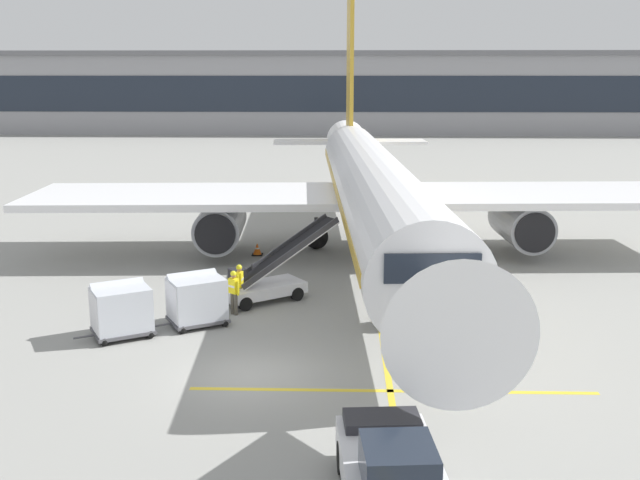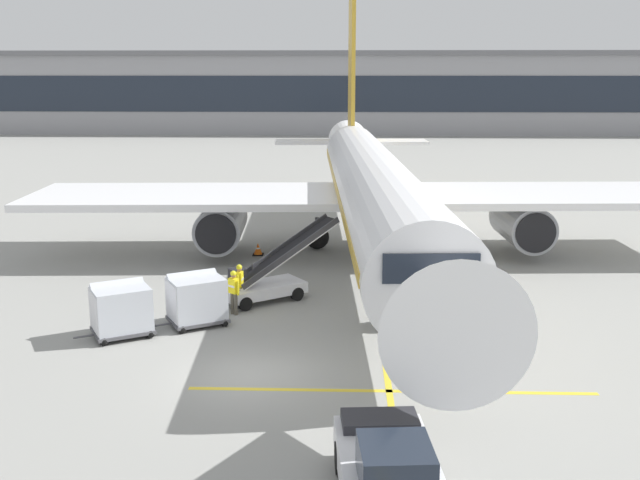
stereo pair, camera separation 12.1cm
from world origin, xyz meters
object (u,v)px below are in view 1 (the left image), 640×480
parked_airplane (371,187)px  ground_crew_by_loader (239,283)px  baggage_cart_lead (196,298)px  safety_cone_engine_keepout (257,249)px  ground_crew_by_carts (234,290)px  baggage_cart_second (121,309)px  pushback_tug (393,472)px  belt_loader (267,279)px

parked_airplane → ground_crew_by_loader: parked_airplane is taller
parked_airplane → baggage_cart_lead: 13.37m
parked_airplane → safety_cone_engine_keepout: bearing=-173.3°
baggage_cart_lead → ground_crew_by_carts: baggage_cart_lead is taller
parked_airplane → ground_crew_by_loader: (-5.51, -9.15, -2.46)m
baggage_cart_second → pushback_tug: 13.53m
pushback_tug → ground_crew_by_carts: size_ratio=2.61×
parked_airplane → ground_crew_by_loader: bearing=-121.0°
belt_loader → ground_crew_by_carts: 2.20m
baggage_cart_second → ground_crew_by_carts: size_ratio=1.58×
baggage_cart_lead → ground_crew_by_carts: bearing=43.5°
baggage_cart_second → ground_crew_by_loader: (3.73, 3.36, -0.00)m
parked_airplane → baggage_cart_lead: size_ratio=16.03×
safety_cone_engine_keepout → baggage_cart_second: bearing=-106.3°
pushback_tug → safety_cone_engine_keepout: size_ratio=7.33×
baggage_cart_lead → safety_cone_engine_keepout: size_ratio=4.45×
baggage_cart_lead → ground_crew_by_carts: 1.68m
ground_crew_by_loader → parked_airplane: bearing=59.0°
pushback_tug → ground_crew_by_loader: pushback_tug is taller
baggage_cart_lead → baggage_cart_second: size_ratio=1.00×
safety_cone_engine_keepout → ground_crew_by_carts: bearing=-89.0°
pushback_tug → ground_crew_by_loader: (-5.12, 13.60, 0.17)m
ground_crew_by_carts → baggage_cart_second: bearing=-146.2°
baggage_cart_lead → ground_crew_by_carts: (1.22, 1.16, -0.00)m
parked_airplane → ground_crew_by_carts: parked_airplane is taller
baggage_cart_lead → pushback_tug: bearing=-60.8°
ground_crew_by_loader → ground_crew_by_carts: bearing=-95.9°
belt_loader → baggage_cart_lead: belt_loader is taller
ground_crew_by_carts → ground_crew_by_loader: bearing=84.1°
baggage_cart_second → ground_crew_by_loader: 5.02m
pushback_tug → ground_crew_by_loader: 14.53m
pushback_tug → baggage_cart_lead: bearing=119.2°
ground_crew_by_carts → safety_cone_engine_keepout: bearing=91.0°
baggage_cart_second → ground_crew_by_carts: baggage_cart_second is taller
pushback_tug → safety_cone_engine_keepout: pushback_tug is taller
parked_airplane → ground_crew_by_carts: (-5.60, -10.07, -2.46)m
parked_airplane → baggage_cart_second: 15.74m
belt_loader → safety_cone_engine_keepout: bearing=99.6°
pushback_tug → belt_loader: bearing=105.8°
pushback_tug → baggage_cart_second: bearing=130.8°
belt_loader → parked_airplane: bearing=61.2°
belt_loader → baggage_cart_lead: size_ratio=1.80×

